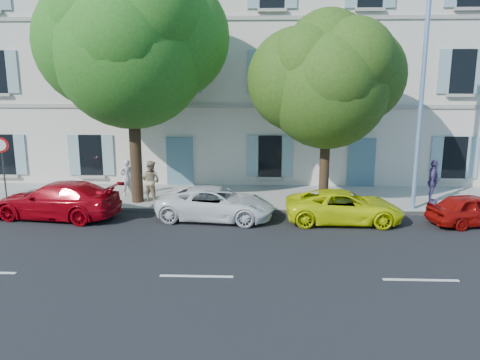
{
  "coord_description": "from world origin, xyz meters",
  "views": [
    {
      "loc": [
        1.67,
        -15.78,
        5.2
      ],
      "look_at": [
        0.94,
        2.0,
        1.4
      ],
      "focal_mm": 35.0,
      "sensor_mm": 36.0,
      "label": 1
    }
  ],
  "objects_px": {
    "car_red_coupe": "(57,200)",
    "pedestrian_a": "(127,178)",
    "tree_left": "(131,51)",
    "pedestrian_c": "(433,182)",
    "car_yellow_supercar": "(344,207)",
    "car_red_hatchback": "(474,210)",
    "car_white_coupe": "(216,204)",
    "street_lamp": "(424,83)",
    "pedestrian_b": "(151,181)",
    "road_sign": "(2,156)",
    "tree_right": "(327,87)"
  },
  "relations": [
    {
      "from": "tree_right",
      "to": "road_sign",
      "type": "distance_m",
      "value": 13.62
    },
    {
      "from": "car_red_hatchback",
      "to": "pedestrian_c",
      "type": "height_order",
      "value": "pedestrian_c"
    },
    {
      "from": "car_red_hatchback",
      "to": "street_lamp",
      "type": "height_order",
      "value": "street_lamp"
    },
    {
      "from": "car_white_coupe",
      "to": "street_lamp",
      "type": "bearing_deg",
      "value": -75.21
    },
    {
      "from": "car_yellow_supercar",
      "to": "tree_left",
      "type": "bearing_deg",
      "value": 76.27
    },
    {
      "from": "street_lamp",
      "to": "car_yellow_supercar",
      "type": "bearing_deg",
      "value": -156.86
    },
    {
      "from": "car_white_coupe",
      "to": "car_red_hatchback",
      "type": "xyz_separation_m",
      "value": [
        9.51,
        -0.31,
        -0.04
      ]
    },
    {
      "from": "road_sign",
      "to": "pedestrian_b",
      "type": "xyz_separation_m",
      "value": [
        6.11,
        0.44,
        -1.11
      ]
    },
    {
      "from": "car_yellow_supercar",
      "to": "car_red_hatchback",
      "type": "height_order",
      "value": "car_yellow_supercar"
    },
    {
      "from": "tree_left",
      "to": "pedestrian_c",
      "type": "bearing_deg",
      "value": 1.54
    },
    {
      "from": "car_white_coupe",
      "to": "pedestrian_b",
      "type": "relative_size",
      "value": 2.54
    },
    {
      "from": "car_white_coupe",
      "to": "car_red_hatchback",
      "type": "height_order",
      "value": "car_white_coupe"
    },
    {
      "from": "car_yellow_supercar",
      "to": "pedestrian_c",
      "type": "relative_size",
      "value": 2.37
    },
    {
      "from": "car_red_coupe",
      "to": "pedestrian_a",
      "type": "distance_m",
      "value": 3.55
    },
    {
      "from": "car_red_coupe",
      "to": "pedestrian_b",
      "type": "distance_m",
      "value": 3.82
    },
    {
      "from": "pedestrian_c",
      "to": "pedestrian_b",
      "type": "bearing_deg",
      "value": 112.14
    },
    {
      "from": "car_yellow_supercar",
      "to": "pedestrian_a",
      "type": "height_order",
      "value": "pedestrian_a"
    },
    {
      "from": "car_red_coupe",
      "to": "pedestrian_c",
      "type": "bearing_deg",
      "value": 107.41
    },
    {
      "from": "pedestrian_a",
      "to": "pedestrian_b",
      "type": "bearing_deg",
      "value": 106.8
    },
    {
      "from": "car_yellow_supercar",
      "to": "pedestrian_b",
      "type": "relative_size",
      "value": 2.48
    },
    {
      "from": "pedestrian_c",
      "to": "car_red_hatchback",
      "type": "bearing_deg",
      "value": -145.45
    },
    {
      "from": "car_white_coupe",
      "to": "pedestrian_a",
      "type": "distance_m",
      "value": 5.19
    },
    {
      "from": "street_lamp",
      "to": "road_sign",
      "type": "bearing_deg",
      "value": 178.2
    },
    {
      "from": "street_lamp",
      "to": "pedestrian_b",
      "type": "xyz_separation_m",
      "value": [
        -10.77,
        0.97,
        -4.07
      ]
    },
    {
      "from": "car_red_hatchback",
      "to": "tree_left",
      "type": "height_order",
      "value": "tree_left"
    },
    {
      "from": "tree_left",
      "to": "pedestrian_b",
      "type": "height_order",
      "value": "tree_left"
    },
    {
      "from": "car_red_hatchback",
      "to": "tree_right",
      "type": "xyz_separation_m",
      "value": [
        -5.24,
        1.89,
        4.36
      ]
    },
    {
      "from": "car_red_hatchback",
      "to": "road_sign",
      "type": "height_order",
      "value": "road_sign"
    },
    {
      "from": "tree_right",
      "to": "pedestrian_b",
      "type": "distance_m",
      "value": 8.23
    },
    {
      "from": "car_white_coupe",
      "to": "car_yellow_supercar",
      "type": "relative_size",
      "value": 1.03
    },
    {
      "from": "car_white_coupe",
      "to": "street_lamp",
      "type": "height_order",
      "value": "street_lamp"
    },
    {
      "from": "tree_right",
      "to": "pedestrian_c",
      "type": "bearing_deg",
      "value": 8.38
    },
    {
      "from": "tree_left",
      "to": "pedestrian_a",
      "type": "bearing_deg",
      "value": 125.43
    },
    {
      "from": "street_lamp",
      "to": "pedestrian_a",
      "type": "bearing_deg",
      "value": 171.25
    },
    {
      "from": "car_red_coupe",
      "to": "road_sign",
      "type": "xyz_separation_m",
      "value": [
        -2.95,
        1.69,
        1.43
      ]
    },
    {
      "from": "car_red_coupe",
      "to": "car_red_hatchback",
      "type": "xyz_separation_m",
      "value": [
        15.61,
        -0.27,
        -0.13
      ]
    },
    {
      "from": "car_white_coupe",
      "to": "road_sign",
      "type": "distance_m",
      "value": 9.32
    },
    {
      "from": "car_yellow_supercar",
      "to": "car_red_hatchback",
      "type": "xyz_separation_m",
      "value": [
        4.7,
        -0.14,
        -0.02
      ]
    },
    {
      "from": "car_red_coupe",
      "to": "street_lamp",
      "type": "height_order",
      "value": "street_lamp"
    },
    {
      "from": "car_red_hatchback",
      "to": "pedestrian_a",
      "type": "height_order",
      "value": "pedestrian_a"
    },
    {
      "from": "tree_left",
      "to": "road_sign",
      "type": "xyz_separation_m",
      "value": [
        -5.55,
        -0.28,
        -4.19
      ]
    },
    {
      "from": "road_sign",
      "to": "street_lamp",
      "type": "distance_m",
      "value": 17.15
    },
    {
      "from": "car_red_coupe",
      "to": "car_red_hatchback",
      "type": "bearing_deg",
      "value": 97.68
    },
    {
      "from": "pedestrian_c",
      "to": "road_sign",
      "type": "bearing_deg",
      "value": 113.26
    },
    {
      "from": "car_yellow_supercar",
      "to": "road_sign",
      "type": "xyz_separation_m",
      "value": [
        -13.86,
        1.82,
        1.53
      ]
    },
    {
      "from": "street_lamp",
      "to": "pedestrian_c",
      "type": "bearing_deg",
      "value": 46.82
    },
    {
      "from": "tree_left",
      "to": "car_yellow_supercar",
      "type": "bearing_deg",
      "value": -14.2
    },
    {
      "from": "car_yellow_supercar",
      "to": "pedestrian_c",
      "type": "distance_m",
      "value": 4.79
    },
    {
      "from": "car_yellow_supercar",
      "to": "pedestrian_c",
      "type": "bearing_deg",
      "value": -58.77
    },
    {
      "from": "pedestrian_a",
      "to": "car_red_coupe",
      "type": "bearing_deg",
      "value": 19.56
    }
  ]
}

